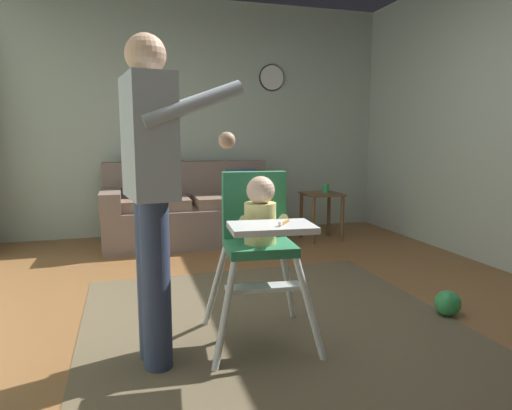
{
  "coord_description": "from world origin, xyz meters",
  "views": [
    {
      "loc": [
        -0.87,
        -2.51,
        1.13
      ],
      "look_at": [
        -0.2,
        -0.19,
        0.77
      ],
      "focal_mm": 31.57,
      "sensor_mm": 36.0,
      "label": 1
    }
  ],
  "objects_px": {
    "adult_standing": "(151,185)",
    "side_table": "(322,206)",
    "high_chair": "(259,227)",
    "wall_clock": "(272,78)",
    "couch": "(191,211)",
    "toy_ball_second": "(448,303)",
    "sippy_cup": "(326,188)"
  },
  "relations": [
    {
      "from": "wall_clock",
      "to": "high_chair",
      "type": "bearing_deg",
      "value": -109.25
    },
    {
      "from": "sippy_cup",
      "to": "high_chair",
      "type": "bearing_deg",
      "value": -122.7
    },
    {
      "from": "adult_standing",
      "to": "sippy_cup",
      "type": "distance_m",
      "value": 3.07
    },
    {
      "from": "side_table",
      "to": "sippy_cup",
      "type": "relative_size",
      "value": 5.2
    },
    {
      "from": "adult_standing",
      "to": "wall_clock",
      "type": "distance_m",
      "value": 3.61
    },
    {
      "from": "toy_ball_second",
      "to": "sippy_cup",
      "type": "xyz_separation_m",
      "value": [
        0.17,
        2.21,
        0.49
      ]
    },
    {
      "from": "sippy_cup",
      "to": "wall_clock",
      "type": "distance_m",
      "value": 1.53
    },
    {
      "from": "couch",
      "to": "toy_ball_second",
      "type": "xyz_separation_m",
      "value": [
        1.28,
        -2.52,
        -0.25
      ]
    },
    {
      "from": "adult_standing",
      "to": "toy_ball_second",
      "type": "xyz_separation_m",
      "value": [
        1.82,
        0.09,
        -0.82
      ]
    },
    {
      "from": "couch",
      "to": "toy_ball_second",
      "type": "distance_m",
      "value": 2.84
    },
    {
      "from": "side_table",
      "to": "sippy_cup",
      "type": "xyz_separation_m",
      "value": [
        0.05,
        0.0,
        0.19
      ]
    },
    {
      "from": "side_table",
      "to": "couch",
      "type": "bearing_deg",
      "value": 167.69
    },
    {
      "from": "high_chair",
      "to": "sippy_cup",
      "type": "bearing_deg",
      "value": 152.24
    },
    {
      "from": "side_table",
      "to": "wall_clock",
      "type": "xyz_separation_m",
      "value": [
        -0.33,
        0.78,
        1.45
      ]
    },
    {
      "from": "adult_standing",
      "to": "toy_ball_second",
      "type": "height_order",
      "value": "adult_standing"
    },
    {
      "from": "couch",
      "to": "side_table",
      "type": "relative_size",
      "value": 3.5
    },
    {
      "from": "high_chair",
      "to": "toy_ball_second",
      "type": "xyz_separation_m",
      "value": [
        1.26,
        0.01,
        -0.57
      ]
    },
    {
      "from": "adult_standing",
      "to": "side_table",
      "type": "bearing_deg",
      "value": 41.51
    },
    {
      "from": "adult_standing",
      "to": "side_table",
      "type": "height_order",
      "value": "adult_standing"
    },
    {
      "from": "side_table",
      "to": "high_chair",
      "type": "bearing_deg",
      "value": -121.84
    },
    {
      "from": "toy_ball_second",
      "to": "sippy_cup",
      "type": "distance_m",
      "value": 2.27
    },
    {
      "from": "couch",
      "to": "wall_clock",
      "type": "relative_size",
      "value": 5.86
    },
    {
      "from": "high_chair",
      "to": "wall_clock",
      "type": "distance_m",
      "value": 3.4
    },
    {
      "from": "couch",
      "to": "high_chair",
      "type": "distance_m",
      "value": 2.55
    },
    {
      "from": "couch",
      "to": "sippy_cup",
      "type": "relative_size",
      "value": 18.19
    },
    {
      "from": "sippy_cup",
      "to": "wall_clock",
      "type": "height_order",
      "value": "wall_clock"
    },
    {
      "from": "couch",
      "to": "adult_standing",
      "type": "xyz_separation_m",
      "value": [
        -0.54,
        -2.61,
        0.57
      ]
    },
    {
      "from": "toy_ball_second",
      "to": "side_table",
      "type": "distance_m",
      "value": 2.24
    },
    {
      "from": "toy_ball_second",
      "to": "high_chair",
      "type": "bearing_deg",
      "value": -179.7
    },
    {
      "from": "couch",
      "to": "side_table",
      "type": "xyz_separation_m",
      "value": [
        1.4,
        -0.31,
        0.05
      ]
    },
    {
      "from": "high_chair",
      "to": "side_table",
      "type": "xyz_separation_m",
      "value": [
        1.38,
        2.22,
        -0.27
      ]
    },
    {
      "from": "side_table",
      "to": "sippy_cup",
      "type": "distance_m",
      "value": 0.2
    }
  ]
}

